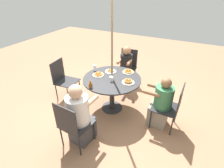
% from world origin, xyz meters
% --- Properties ---
extents(ground_plane, '(12.00, 12.00, 0.00)m').
position_xyz_m(ground_plane, '(0.00, 0.00, 0.00)').
color(ground_plane, '#9E7051').
extents(patio_table, '(1.19, 1.19, 0.76)m').
position_xyz_m(patio_table, '(0.00, 0.00, 0.64)').
color(patio_table, '#28282B').
rests_on(patio_table, ground).
extents(umbrella_pole, '(0.04, 0.04, 2.32)m').
position_xyz_m(umbrella_pole, '(0.00, 0.00, 1.16)').
color(umbrella_pole, '#846B4C').
rests_on(umbrella_pole, ground).
extents(patio_chair_north, '(0.48, 0.48, 0.94)m').
position_xyz_m(patio_chair_north, '(0.04, 1.24, 0.53)').
color(patio_chair_north, '#232326').
rests_on(patio_chair_north, ground).
extents(diner_north, '(0.35, 0.53, 1.05)m').
position_xyz_m(diner_north, '(0.03, 1.05, 0.48)').
color(diner_north, gray).
rests_on(diner_north, ground).
extents(patio_chair_east, '(0.52, 0.52, 0.94)m').
position_xyz_m(patio_chair_east, '(-1.23, -0.15, 0.53)').
color(patio_chair_east, '#232326').
rests_on(patio_chair_east, ground).
extents(diner_east, '(0.50, 0.36, 1.10)m').
position_xyz_m(diner_east, '(-1.05, -0.13, 0.51)').
color(diner_east, beige).
rests_on(diner_east, ground).
extents(patio_chair_south, '(0.50, 0.50, 0.94)m').
position_xyz_m(patio_chair_south, '(0.11, -1.23, 0.53)').
color(patio_chair_south, '#232326').
rests_on(patio_chair_south, ground).
extents(patio_chair_west, '(0.50, 0.50, 0.94)m').
position_xyz_m(patio_chair_west, '(1.23, -0.09, 0.53)').
color(patio_chair_west, '#232326').
rests_on(patio_chair_west, ground).
extents(diner_west, '(0.54, 0.39, 1.16)m').
position_xyz_m(diner_west, '(1.05, -0.07, 0.52)').
color(diner_west, '#3D3D42').
rests_on(diner_west, ground).
extents(pancake_plate_a, '(0.24, 0.24, 0.05)m').
position_xyz_m(pancake_plate_a, '(0.01, -0.31, 0.78)').
color(pancake_plate_a, silver).
rests_on(pancake_plate_a, patio_table).
extents(pancake_plate_b, '(0.24, 0.24, 0.07)m').
position_xyz_m(pancake_plate_b, '(0.02, 0.36, 0.79)').
color(pancake_plate_b, silver).
rests_on(pancake_plate_b, patio_table).
extents(pancake_plate_c, '(0.24, 0.24, 0.05)m').
position_xyz_m(pancake_plate_c, '(-0.25, -0.16, 0.78)').
color(pancake_plate_c, silver).
rests_on(pancake_plate_c, patio_table).
extents(pancake_plate_d, '(0.24, 0.24, 0.05)m').
position_xyz_m(pancake_plate_d, '(-0.40, 0.20, 0.78)').
color(pancake_plate_d, silver).
rests_on(pancake_plate_d, patio_table).
extents(syrup_bottle, '(0.09, 0.07, 0.14)m').
position_xyz_m(syrup_bottle, '(0.50, -0.20, 0.82)').
color(syrup_bottle, brown).
rests_on(syrup_bottle, patio_table).
extents(coffee_cup, '(0.08, 0.08, 0.09)m').
position_xyz_m(coffee_cup, '(0.10, 0.04, 0.81)').
color(coffee_cup, white).
rests_on(coffee_cup, patio_table).
extents(drinking_glass_a, '(0.07, 0.07, 0.14)m').
position_xyz_m(drinking_glass_a, '(-0.14, -0.50, 0.83)').
color(drinking_glass_a, silver).
rests_on(drinking_glass_a, patio_table).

